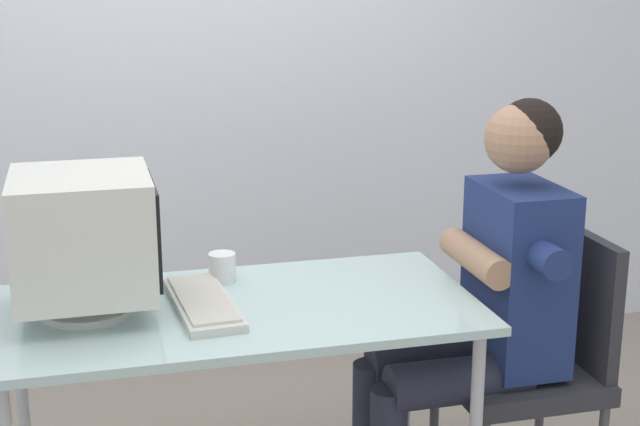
# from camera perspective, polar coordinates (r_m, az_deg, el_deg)

# --- Properties ---
(wall_back) EXTENTS (8.00, 0.10, 3.00)m
(wall_back) POSITION_cam_1_polar(r_m,az_deg,el_deg) (3.88, -4.49, 12.61)
(wall_back) COLOR silver
(wall_back) RESTS_ON ground_plane
(desk) EXTENTS (1.34, 0.68, 0.74)m
(desk) POSITION_cam_1_polar(r_m,az_deg,el_deg) (2.64, -5.09, -6.96)
(desk) COLOR #B7B7BC
(desk) RESTS_ON ground_plane
(crt_monitor) EXTENTS (0.37, 0.38, 0.39)m
(crt_monitor) POSITION_cam_1_polar(r_m,az_deg,el_deg) (2.56, -14.17, -1.35)
(crt_monitor) COLOR silver
(crt_monitor) RESTS_ON desk
(keyboard) EXTENTS (0.18, 0.45, 0.03)m
(keyboard) POSITION_cam_1_polar(r_m,az_deg,el_deg) (2.60, -7.16, -5.43)
(keyboard) COLOR silver
(keyboard) RESTS_ON desk
(office_chair) EXTENTS (0.45, 0.45, 0.87)m
(office_chair) POSITION_cam_1_polar(r_m,az_deg,el_deg) (3.01, 13.19, -8.38)
(office_chair) COLOR #4C4C51
(office_chair) RESTS_ON ground_plane
(person_seated) EXTENTS (0.72, 0.55, 1.29)m
(person_seated) POSITION_cam_1_polar(r_m,az_deg,el_deg) (2.85, 9.90, -5.04)
(person_seated) COLOR navy
(person_seated) RESTS_ON ground_plane
(desk_mug) EXTENTS (0.08, 0.09, 0.09)m
(desk_mug) POSITION_cam_1_polar(r_m,az_deg,el_deg) (2.80, -6.00, -3.30)
(desk_mug) COLOR white
(desk_mug) RESTS_ON desk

